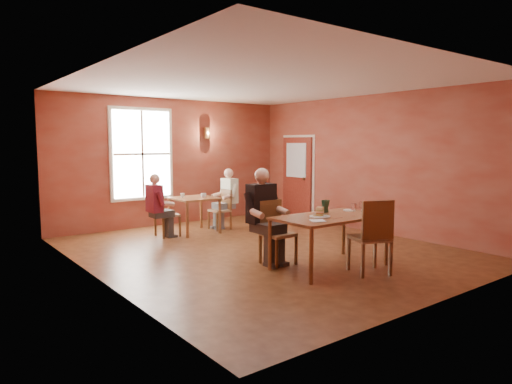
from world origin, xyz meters
TOP-DOWN VIEW (x-y plane):
  - ground at (0.00, 0.00)m, footprint 6.00×7.00m
  - wall_back at (0.00, 3.50)m, footprint 6.00×0.04m
  - wall_front at (0.00, -3.50)m, footprint 6.00×0.04m
  - wall_left at (-3.00, 0.00)m, footprint 0.04×7.00m
  - wall_right at (3.00, 0.00)m, footprint 0.04×7.00m
  - ceiling at (0.00, 0.00)m, footprint 6.00×7.00m
  - window at (-0.80, 3.45)m, footprint 1.36×0.10m
  - door at (2.94, 2.30)m, footprint 0.12×1.04m
  - wall_sconce at (0.90, 3.40)m, footprint 0.16×0.16m
  - main_table at (0.09, -1.57)m, footprint 1.75×0.98m
  - chair_diner_main at (-0.41, -0.92)m, footprint 0.45×0.45m
  - diner_main at (-0.41, -0.95)m, footprint 0.60×0.60m
  - chair_empty at (0.34, -2.15)m, footprint 0.65×0.65m
  - plate_food at (-0.14, -1.58)m, footprint 0.33×0.33m
  - sandwich at (-0.08, -1.53)m, footprint 0.14×0.14m
  - goblet_b at (0.69, -1.69)m, footprint 0.10×0.10m
  - goblet_c at (0.40, -1.78)m, footprint 0.10×0.10m
  - menu_stand at (0.28, -1.30)m, footprint 0.13×0.07m
  - knife at (0.00, -1.81)m, footprint 0.24×0.03m
  - napkin at (-0.39, -1.79)m, footprint 0.28×0.28m
  - side_plate at (0.76, -1.39)m, footprint 0.21×0.21m
  - second_table at (-0.17, 2.19)m, footprint 0.88×0.88m
  - chair_diner_white at (0.48, 2.19)m, footprint 0.40×0.40m
  - diner_white at (0.51, 2.19)m, footprint 0.53×0.53m
  - chair_diner_maroon at (-0.82, 2.19)m, footprint 0.42×0.42m
  - diner_maroon at (-0.85, 2.19)m, footprint 0.51×0.51m
  - cup_a at (-0.01, 2.06)m, footprint 0.16×0.16m
  - cup_b at (-0.37, 2.34)m, footprint 0.13×0.13m

SIDE VIEW (x-z plane):
  - ground at x=0.00m, z-range -0.01..0.01m
  - second_table at x=-0.17m, z-range 0.00..0.77m
  - main_table at x=0.09m, z-range 0.00..0.82m
  - chair_diner_white at x=0.48m, z-range 0.00..0.90m
  - chair_diner_maroon at x=-0.82m, z-range 0.00..0.94m
  - chair_diner_main at x=-0.41m, z-range 0.00..1.02m
  - chair_empty at x=0.34m, z-range 0.00..1.12m
  - diner_maroon at x=-0.85m, z-range 0.00..1.29m
  - diner_white at x=0.51m, z-range 0.00..1.32m
  - diner_main at x=-0.41m, z-range 0.00..1.49m
  - cup_b at x=-0.37m, z-range 0.77..0.87m
  - cup_a at x=-0.01m, z-range 0.77..0.87m
  - knife at x=0.00m, z-range 0.82..0.82m
  - napkin at x=-0.39m, z-range 0.82..0.83m
  - side_plate at x=0.76m, z-range 0.82..0.84m
  - plate_food at x=-0.14m, z-range 0.82..0.86m
  - sandwich at x=-0.08m, z-range 0.82..0.95m
  - goblet_b at x=0.69m, z-range 0.82..1.02m
  - goblet_c at x=0.40m, z-range 0.82..1.03m
  - menu_stand at x=0.28m, z-range 0.82..1.03m
  - door at x=2.94m, z-range 0.00..2.10m
  - wall_back at x=0.00m, z-range 0.00..3.00m
  - wall_front at x=0.00m, z-range 0.00..3.00m
  - wall_left at x=-3.00m, z-range 0.00..3.00m
  - wall_right at x=3.00m, z-range 0.00..3.00m
  - window at x=-0.80m, z-range 0.72..2.68m
  - wall_sconce at x=0.90m, z-range 2.06..2.34m
  - ceiling at x=0.00m, z-range 2.98..3.02m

